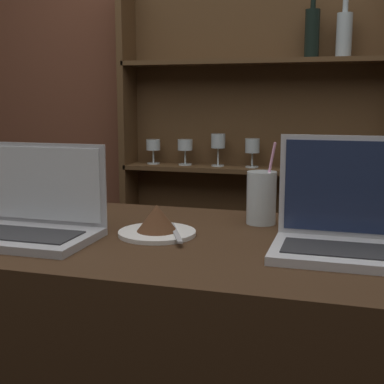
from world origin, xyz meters
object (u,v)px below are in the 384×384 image
water_glass (261,198)px  laptop_far (351,226)px  cake_plate (157,224)px  laptop_near (26,217)px

water_glass → laptop_far: bearing=-43.6°
cake_plate → water_glass: bearing=41.0°
cake_plate → water_glass: 0.28m
water_glass → cake_plate: bearing=-139.0°
laptop_far → cake_plate: (-0.43, 0.02, -0.03)m
laptop_far → water_glass: 0.30m
laptop_near → laptop_far: size_ratio=1.09×
water_glass → laptop_near: bearing=-150.2°
laptop_far → cake_plate: laptop_far is taller
laptop_near → cake_plate: size_ratio=1.85×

